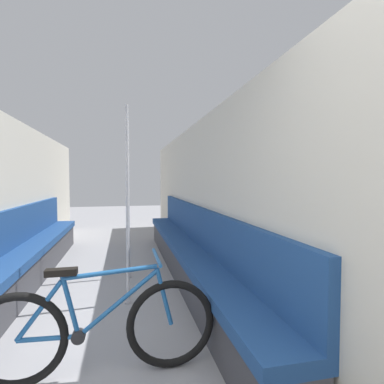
% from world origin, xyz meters
% --- Properties ---
extents(wall_right, '(0.10, 9.73, 2.18)m').
position_xyz_m(wall_right, '(1.28, 3.27, 1.09)').
color(wall_right, beige).
rests_on(wall_right, ground).
extents(bench_seat_row_left, '(0.41, 5.41, 0.99)m').
position_xyz_m(bench_seat_row_left, '(-1.05, 3.52, 0.33)').
color(bench_seat_row_left, '#3D3D42').
rests_on(bench_seat_row_left, ground).
extents(bench_seat_row_right, '(0.41, 5.41, 0.99)m').
position_xyz_m(bench_seat_row_right, '(1.05, 3.52, 0.33)').
color(bench_seat_row_right, '#3D3D42').
rests_on(bench_seat_row_right, ground).
extents(bicycle, '(1.65, 0.46, 0.83)m').
position_xyz_m(bicycle, '(0.01, 1.67, 0.34)').
color(bicycle, black).
rests_on(bicycle, ground).
extents(grab_pole_near, '(0.08, 0.08, 2.16)m').
position_xyz_m(grab_pole_near, '(0.26, 3.77, 1.05)').
color(grab_pole_near, gray).
rests_on(grab_pole_near, ground).
extents(grab_pole_far, '(0.08, 0.08, 2.16)m').
position_xyz_m(grab_pole_far, '(0.23, 2.89, 1.05)').
color(grab_pole_far, gray).
rests_on(grab_pole_far, ground).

